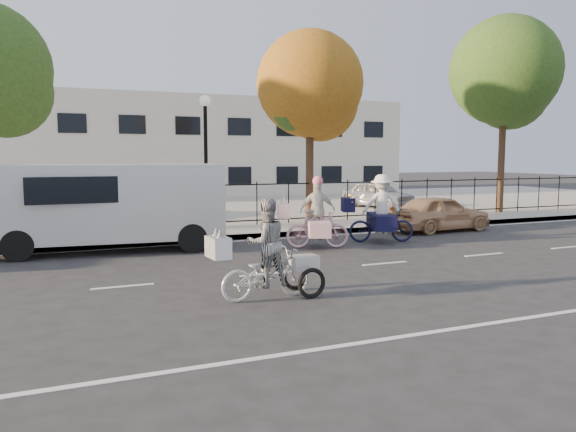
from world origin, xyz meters
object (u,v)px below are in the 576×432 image
lamppost (206,138)px  lot_car_c (97,200)px  white_van (103,203)px  gold_sedan (440,213)px  lot_car_d (378,194)px  zebra_trike (267,261)px  unicorn_bike (316,222)px  bull_bike (380,215)px

lamppost → lot_car_c: size_ratio=0.97×
lamppost → white_van: bearing=-146.2°
white_van → lot_car_c: (0.35, 6.62, -0.39)m
gold_sedan → lot_car_c: lot_car_c is taller
lamppost → lot_car_c: lamppost is taller
lot_car_c → lot_car_d: 12.32m
white_van → lot_car_d: 14.26m
zebra_trike → lot_car_d: bearing=-42.5°
lamppost → lot_car_d: (9.23, 4.23, -2.35)m
unicorn_bike → bull_bike: (2.24, 0.28, 0.06)m
lot_car_d → gold_sedan: bearing=-123.1°
zebra_trike → lamppost: bearing=-11.7°
bull_bike → white_van: white_van is taller
unicorn_bike → lot_car_d: bearing=-21.7°
unicorn_bike → bull_bike: bull_bike is taller
lamppost → white_van: size_ratio=0.65×
zebra_trike → bull_bike: 7.33m
white_van → lot_car_c: bearing=92.6°
gold_sedan → lot_car_c: 12.55m
zebra_trike → lot_car_d: zebra_trike is taller
white_van → lot_car_d: (12.67, 6.53, -0.51)m
bull_bike → gold_sedan: bearing=-48.7°
zebra_trike → bull_bike: bull_bike is taller
lamppost → bull_bike: 6.18m
white_van → lot_car_d: white_van is taller
bull_bike → lot_car_d: (5.01, 8.10, -0.03)m
lamppost → unicorn_bike: lamppost is taller
zebra_trike → lot_car_c: (-1.84, 13.07, 0.19)m
lamppost → lot_car_c: bearing=125.6°
bull_bike → gold_sedan: (3.14, 1.25, -0.18)m
lamppost → gold_sedan: lamppost is taller
zebra_trike → white_van: bearing=15.1°
lamppost → white_van: (-3.44, -2.30, -1.83)m
bull_bike → lot_car_d: bearing=-12.1°
bull_bike → zebra_trike: bearing=151.4°
bull_bike → gold_sedan: size_ratio=0.61×
zebra_trike → unicorn_bike: size_ratio=1.03×
unicorn_bike → gold_sedan: bearing=-55.0°
white_van → gold_sedan: bearing=3.9°
bull_bike → lot_car_d: bull_bike is taller
zebra_trike → gold_sedan: size_ratio=0.58×
lamppost → zebra_trike: 9.17m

